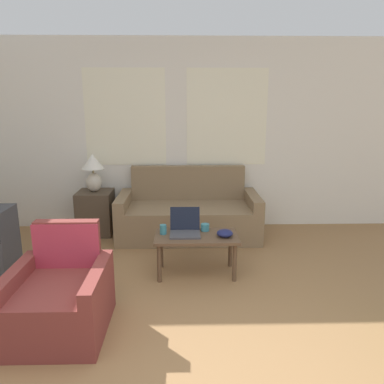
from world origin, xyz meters
TOP-DOWN VIEW (x-y plane):
  - wall_back at (-0.00, 3.47)m, footprint 6.56×0.06m
  - couch at (0.08, 3.04)m, footprint 1.84×0.84m
  - armchair at (-0.97, 0.92)m, footprint 0.73×0.78m
  - side_table at (-1.18, 3.14)m, footprint 0.46×0.46m
  - table_lamp at (-1.18, 3.14)m, footprint 0.29×0.29m
  - coffee_table at (0.14, 1.86)m, footprint 0.85×0.45m
  - laptop at (0.03, 1.92)m, footprint 0.31×0.31m
  - cup_navy at (-0.20, 1.91)m, footprint 0.07×0.07m
  - cup_yellow at (0.24, 2.00)m, footprint 0.09×0.09m
  - snack_bowl at (0.43, 1.82)m, footprint 0.17×0.17m

SIDE VIEW (x-z plane):
  - armchair at x=-0.97m, z-range -0.15..0.65m
  - couch at x=0.08m, z-range -0.18..0.72m
  - side_table at x=-1.18m, z-range 0.00..0.59m
  - coffee_table at x=0.14m, z-range 0.15..0.58m
  - snack_bowl at x=0.43m, z-range 0.43..0.50m
  - cup_yellow at x=0.24m, z-range 0.43..0.50m
  - cup_navy at x=-0.20m, z-range 0.43..0.52m
  - laptop at x=0.03m, z-range 0.36..0.61m
  - table_lamp at x=-1.18m, z-range 0.63..1.14m
  - wall_back at x=0.00m, z-range 0.01..2.61m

